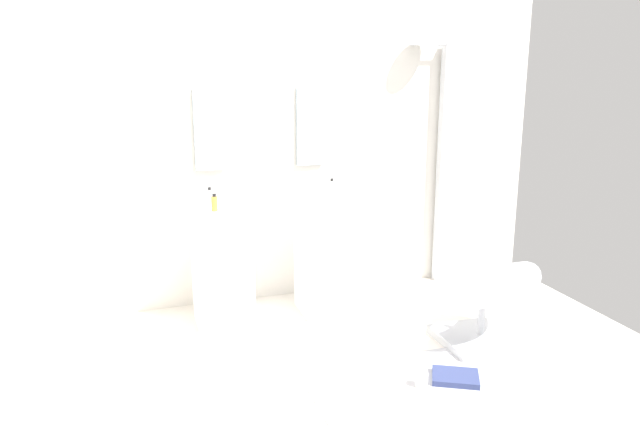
% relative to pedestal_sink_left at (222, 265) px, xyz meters
% --- Properties ---
extents(ground_plane, '(4.80, 3.60, 0.04)m').
position_rel_pedestal_sink_left_xyz_m(ground_plane, '(0.40, -1.17, -0.48)').
color(ground_plane, silver).
extents(rear_partition, '(4.80, 0.10, 2.60)m').
position_rel_pedestal_sink_left_xyz_m(rear_partition, '(0.40, 0.48, 0.84)').
color(rear_partition, silver).
rests_on(rear_partition, ground_plane).
extents(pedestal_sink_left, '(0.43, 0.43, 0.99)m').
position_rel_pedestal_sink_left_xyz_m(pedestal_sink_left, '(0.00, 0.00, 0.00)').
color(pedestal_sink_left, white).
rests_on(pedestal_sink_left, ground_plane).
extents(pedestal_sink_right, '(0.43, 0.43, 0.99)m').
position_rel_pedestal_sink_left_xyz_m(pedestal_sink_right, '(0.80, 0.00, 0.00)').
color(pedestal_sink_right, white).
rests_on(pedestal_sink_right, ground_plane).
extents(vanity_mirror_left, '(0.22, 0.03, 0.61)m').
position_rel_pedestal_sink_left_xyz_m(vanity_mirror_left, '(0.00, 0.41, 0.94)').
color(vanity_mirror_left, '#8C9EA8').
extents(vanity_mirror_right, '(0.22, 0.03, 0.61)m').
position_rel_pedestal_sink_left_xyz_m(vanity_mirror_right, '(0.80, 0.41, 0.94)').
color(vanity_mirror_right, '#8C9EA8').
extents(shower_column, '(0.49, 0.24, 2.05)m').
position_rel_pedestal_sink_left_xyz_m(shower_column, '(1.99, 0.36, 0.62)').
color(shower_column, '#B7BABF').
rests_on(shower_column, ground_plane).
extents(lounge_chair, '(1.05, 1.05, 0.65)m').
position_rel_pedestal_sink_left_xyz_m(lounge_chair, '(1.64, -0.86, -0.11)').
color(lounge_chair, '#B7BABF').
rests_on(lounge_chair, ground_plane).
extents(area_rug, '(1.21, 0.67, 0.01)m').
position_rel_pedestal_sink_left_xyz_m(area_rug, '(0.92, -1.22, -0.45)').
color(area_rug, '#B2B2B7').
rests_on(area_rug, ground_plane).
extents(magazine_navy, '(0.35, 0.32, 0.04)m').
position_rel_pedestal_sink_left_xyz_m(magazine_navy, '(1.20, -1.29, -0.43)').
color(magazine_navy, navy).
rests_on(magazine_navy, area_rug).
extents(coffee_mug, '(0.07, 0.07, 0.09)m').
position_rel_pedestal_sink_left_xyz_m(coffee_mug, '(0.97, -1.30, -0.40)').
color(coffee_mug, white).
rests_on(coffee_mug, area_rug).
extents(soap_bottle_amber, '(0.04, 0.04, 0.12)m').
position_rel_pedestal_sink_left_xyz_m(soap_bottle_amber, '(-0.05, -0.11, 0.49)').
color(soap_bottle_amber, '#C68C38').
rests_on(soap_bottle_amber, pedestal_sink_left).
extents(soap_bottle_white, '(0.04, 0.04, 0.19)m').
position_rel_pedestal_sink_left_xyz_m(soap_bottle_white, '(0.80, -0.14, 0.52)').
color(soap_bottle_white, white).
rests_on(soap_bottle_white, pedestal_sink_right).
extents(soap_bottle_grey, '(0.04, 0.04, 0.13)m').
position_rel_pedestal_sink_left_xyz_m(soap_bottle_grey, '(-0.05, 0.12, 0.49)').
color(soap_bottle_grey, '#99999E').
rests_on(soap_bottle_grey, pedestal_sink_left).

